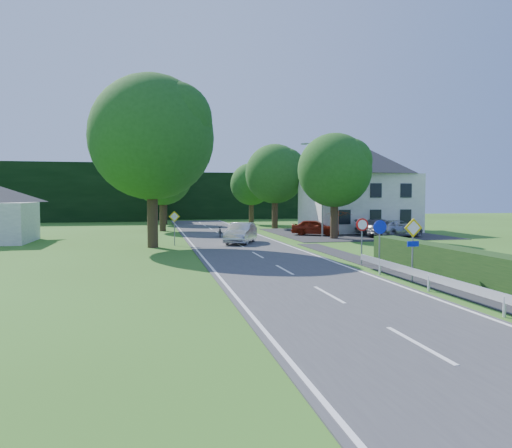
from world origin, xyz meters
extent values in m
plane|color=#345E1B|center=(0.00, 0.00, 0.00)|extent=(160.00, 160.00, 0.00)
cube|color=#3C3B3E|center=(0.00, 20.00, 0.02)|extent=(7.00, 80.00, 0.04)
cube|color=black|center=(12.00, 33.00, 0.02)|extent=(14.00, 16.00, 0.04)
cube|color=white|center=(-3.25, 20.00, 0.04)|extent=(0.12, 80.00, 0.01)
cube|color=white|center=(3.25, 20.00, 0.04)|extent=(0.12, 80.00, 0.01)
cube|color=black|center=(8.00, 66.00, 3.50)|extent=(30.00, 5.00, 7.00)
cube|color=silver|center=(14.00, 36.00, 2.80)|extent=(10.00, 8.00, 5.60)
pyramid|color=#27282C|center=(14.00, 36.00, 7.10)|extent=(10.60, 8.40, 3.00)
cylinder|color=gray|center=(8.20, 30.00, 4.00)|extent=(0.16, 0.16, 8.00)
cylinder|color=gray|center=(7.40, 30.00, 7.90)|extent=(1.70, 0.10, 0.10)
cube|color=gray|center=(6.50, 30.00, 7.85)|extent=(0.50, 0.18, 0.12)
cylinder|color=gray|center=(4.30, 8.00, 1.20)|extent=(0.07, 0.07, 2.40)
cube|color=yellow|center=(4.30, 7.97, 2.20)|extent=(0.78, 0.04, 0.78)
cube|color=white|center=(4.30, 7.97, 2.20)|extent=(0.57, 0.05, 0.57)
cube|color=#0C1FBC|center=(4.30, 7.97, 1.55)|extent=(0.50, 0.04, 0.22)
cylinder|color=gray|center=(4.30, 11.00, 1.10)|extent=(0.07, 0.07, 2.20)
cylinder|color=#0C1FBC|center=(4.30, 10.97, 2.05)|extent=(0.64, 0.04, 0.64)
cylinder|color=gray|center=(4.30, 13.00, 1.10)|extent=(0.07, 0.07, 2.20)
cylinder|color=red|center=(4.30, 12.97, 2.05)|extent=(0.64, 0.04, 0.64)
cylinder|color=white|center=(4.30, 12.95, 2.05)|extent=(0.48, 0.04, 0.48)
cylinder|color=gray|center=(-4.50, 25.00, 1.10)|extent=(0.07, 0.07, 2.20)
cube|color=yellow|center=(-4.50, 24.97, 2.05)|extent=(0.78, 0.04, 0.78)
cube|color=white|center=(-4.50, 24.97, 2.05)|extent=(0.57, 0.05, 0.57)
imported|color=silver|center=(0.30, 25.35, 0.79)|extent=(3.20, 4.80, 1.49)
imported|color=black|center=(-0.42, 31.26, 0.57)|extent=(0.95, 2.10, 1.07)
imported|color=maroon|center=(8.01, 31.48, 0.73)|extent=(4.34, 3.38, 1.38)
imported|color=#4F5055|center=(13.78, 30.02, 0.75)|extent=(5.25, 3.60, 1.41)
imported|color=#A7A6AD|center=(13.99, 28.00, 0.76)|extent=(5.70, 4.27, 1.44)
imported|color=#AB320D|center=(10.16, 31.18, 1.14)|extent=(3.04, 3.07, 2.20)
camera|label=1|loc=(-6.03, -10.39, 3.48)|focal=35.00mm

